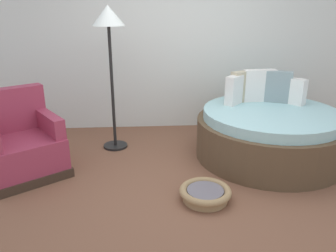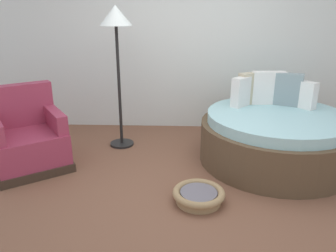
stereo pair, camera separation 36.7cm
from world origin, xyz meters
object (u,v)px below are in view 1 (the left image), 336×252
(red_armchair, at_px, (21,146))
(pet_basket, at_px, (205,193))
(round_daybed, at_px, (269,132))
(floor_lamp, at_px, (109,30))

(red_armchair, relative_size, pet_basket, 2.18)
(round_daybed, relative_size, pet_basket, 3.53)
(red_armchair, bearing_deg, round_daybed, 5.30)
(round_daybed, bearing_deg, pet_basket, -134.37)
(pet_basket, bearing_deg, round_daybed, 45.63)
(round_daybed, bearing_deg, floor_lamp, 168.10)
(pet_basket, xyz_separation_m, floor_lamp, (-0.99, 1.40, 1.46))
(round_daybed, distance_m, floor_lamp, 2.33)
(red_armchair, distance_m, floor_lamp, 1.69)
(pet_basket, bearing_deg, red_armchair, 160.04)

